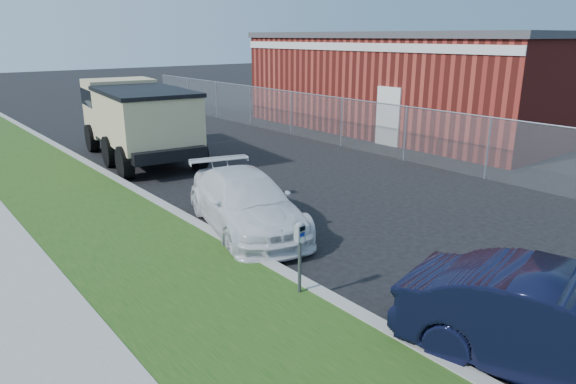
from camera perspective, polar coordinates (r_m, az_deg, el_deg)
ground at (r=10.89m, az=9.11°, el=-4.89°), size 120.00×120.00×0.00m
streetside at (r=9.77m, az=-23.65°, el=-8.39°), size 6.12×50.00×0.15m
chainlink_fence at (r=19.49m, az=6.01°, el=8.76°), size 0.06×30.06×30.00m
brick_building at (r=24.56m, az=14.64°, el=12.03°), size 9.20×14.20×4.17m
parking_meter at (r=7.91m, az=1.33°, el=-5.60°), size 0.17×0.12×1.19m
white_wagon at (r=11.03m, az=-4.88°, el=-1.07°), size 2.73×4.49×1.22m
navy_sedan at (r=7.11m, az=28.66°, el=-13.49°), size 2.32×4.21×1.32m
dump_truck at (r=18.16m, az=-16.55°, el=8.05°), size 3.23×6.67×2.52m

